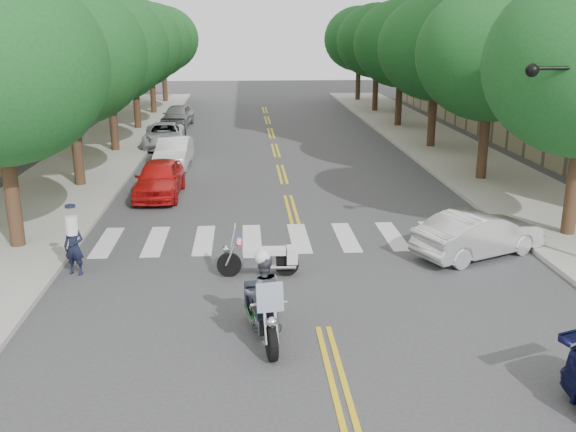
{
  "coord_description": "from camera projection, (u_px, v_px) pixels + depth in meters",
  "views": [
    {
      "loc": [
        -1.73,
        -13.35,
        6.68
      ],
      "look_at": [
        -0.49,
        4.71,
        1.3
      ],
      "focal_mm": 40.0,
      "sensor_mm": 36.0,
      "label": 1
    }
  ],
  "objects": [
    {
      "name": "officer_standing",
      "position": [
        74.0,
        247.0,
        17.74
      ],
      "size": [
        0.68,
        0.55,
        1.62
      ],
      "primitive_type": "imported",
      "rotation": [
        0.0,
        0.0,
        -0.3
      ],
      "color": "black",
      "rests_on": "ground"
    },
    {
      "name": "parked_car_e",
      "position": [
        178.0,
        116.0,
        44.16
      ],
      "size": [
        2.19,
        4.55,
        1.5
      ],
      "primitive_type": "imported",
      "rotation": [
        0.0,
        0.0,
        -0.1
      ],
      "color": "gray",
      "rests_on": "ground"
    },
    {
      "name": "tree_r_4",
      "position": [
        377.0,
        41.0,
        50.12
      ],
      "size": [
        6.4,
        6.4,
        8.45
      ],
      "color": "#382316",
      "rests_on": "ground"
    },
    {
      "name": "tree_l_4",
      "position": [
        150.0,
        41.0,
        48.96
      ],
      "size": [
        6.4,
        6.4,
        8.45
      ],
      "color": "#382316",
      "rests_on": "ground"
    },
    {
      "name": "tree_l_2",
      "position": [
        108.0,
        48.0,
        33.66
      ],
      "size": [
        6.4,
        6.4,
        8.45
      ],
      "color": "#382316",
      "rests_on": "ground"
    },
    {
      "name": "ground",
      "position": [
        323.0,
        327.0,
        14.78
      ],
      "size": [
        140.0,
        140.0,
        0.0
      ],
      "primitive_type": "plane",
      "color": "#38383A",
      "rests_on": "ground"
    },
    {
      "name": "tree_r_1",
      "position": [
        491.0,
        53.0,
        27.17
      ],
      "size": [
        6.4,
        6.4,
        8.45
      ],
      "color": "#382316",
      "rests_on": "ground"
    },
    {
      "name": "tree_r_3",
      "position": [
        402.0,
        44.0,
        42.47
      ],
      "size": [
        6.4,
        6.4,
        8.45
      ],
      "color": "#382316",
      "rests_on": "ground"
    },
    {
      "name": "tree_l_3",
      "position": [
        133.0,
        44.0,
        41.31
      ],
      "size": [
        6.4,
        6.4,
        8.45
      ],
      "color": "#382316",
      "rests_on": "ground"
    },
    {
      "name": "sidewalk_left",
      "position": [
        103.0,
        151.0,
        35.18
      ],
      "size": [
        5.0,
        60.0,
        0.15
      ],
      "primitive_type": "cube",
      "color": "#9E9991",
      "rests_on": "ground"
    },
    {
      "name": "sidewalk_right",
      "position": [
        442.0,
        147.0,
        36.42
      ],
      "size": [
        5.0,
        60.0,
        0.15
      ],
      "primitive_type": "cube",
      "color": "#9E9991",
      "rests_on": "ground"
    },
    {
      "name": "parked_car_c",
      "position": [
        164.0,
        135.0,
        36.65
      ],
      "size": [
        2.57,
        5.0,
        1.35
      ],
      "primitive_type": "imported",
      "rotation": [
        0.0,
        0.0,
        0.07
      ],
      "color": "silver",
      "rests_on": "ground"
    },
    {
      "name": "parked_car_a",
      "position": [
        159.0,
        178.0,
        25.96
      ],
      "size": [
        1.86,
        4.42,
        1.49
      ],
      "primitive_type": "imported",
      "rotation": [
        0.0,
        0.0,
        -0.02
      ],
      "color": "red",
      "rests_on": "ground"
    },
    {
      "name": "parked_car_d",
      "position": [
        166.0,
        133.0,
        37.62
      ],
      "size": [
        2.19,
        4.48,
        1.26
      ],
      "primitive_type": "imported",
      "rotation": [
        0.0,
        0.0,
        -0.1
      ],
      "color": "black",
      "rests_on": "ground"
    },
    {
      "name": "motorcycle_police",
      "position": [
        263.0,
        299.0,
        14.05
      ],
      "size": [
        0.95,
        2.55,
        2.09
      ],
      "rotation": [
        0.0,
        0.0,
        3.29
      ],
      "color": "black",
      "rests_on": "ground"
    },
    {
      "name": "tree_l_1",
      "position": [
        68.0,
        55.0,
        26.01
      ],
      "size": [
        6.4,
        6.4,
        8.45
      ],
      "color": "#382316",
      "rests_on": "ground"
    },
    {
      "name": "convertible",
      "position": [
        479.0,
        234.0,
        19.23
      ],
      "size": [
        4.41,
        3.08,
        1.38
      ],
      "primitive_type": "imported",
      "rotation": [
        0.0,
        0.0,
        2.0
      ],
      "color": "silver",
      "rests_on": "ground"
    },
    {
      "name": "motorcycle_parked",
      "position": [
        265.0,
        258.0,
        17.73
      ],
      "size": [
        2.27,
        0.5,
        1.47
      ],
      "rotation": [
        0.0,
        0.0,
        1.56
      ],
      "color": "black",
      "rests_on": "ground"
    },
    {
      "name": "tree_r_5",
      "position": [
        359.0,
        39.0,
        57.77
      ],
      "size": [
        6.4,
        6.4,
        8.45
      ],
      "color": "#382316",
      "rests_on": "ground"
    },
    {
      "name": "tree_l_5",
      "position": [
        162.0,
        39.0,
        56.61
      ],
      "size": [
        6.4,
        6.4,
        8.45
      ],
      "color": "#382316",
      "rests_on": "ground"
    },
    {
      "name": "tree_r_2",
      "position": [
        437.0,
        47.0,
        34.82
      ],
      "size": [
        6.4,
        6.4,
        8.45
      ],
      "color": "#382316",
      "rests_on": "ground"
    },
    {
      "name": "parked_car_b",
      "position": [
        174.0,
        153.0,
        31.45
      ],
      "size": [
        1.62,
        4.36,
        1.42
      ],
      "primitive_type": "imported",
      "rotation": [
        0.0,
        0.0,
        -0.03
      ],
      "color": "silver",
      "rests_on": "ground"
    }
  ]
}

